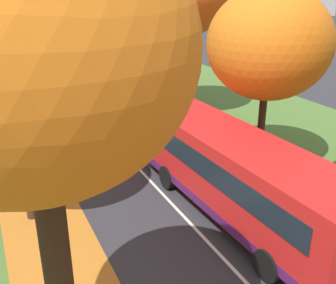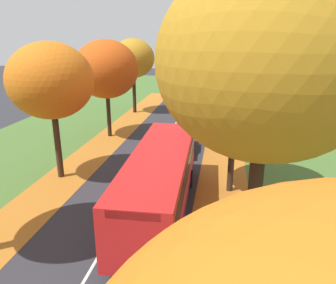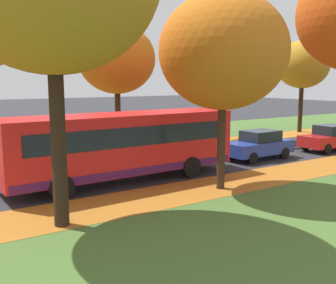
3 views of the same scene
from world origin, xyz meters
name	(u,v)px [view 3 (image 3 of 3)]	position (x,y,z in m)	size (l,w,h in m)	color
grass_verge_left	(158,137)	(-9.20, 20.00, 0.00)	(12.00, 90.00, 0.01)	#476B2D
leaf_litter_left	(114,153)	(-4.60, 14.00, 0.01)	(2.80, 60.00, 0.00)	#B26B23
leaf_litter_right	(208,187)	(4.60, 14.00, 0.01)	(2.80, 60.00, 0.00)	#B26B23
road_centre_line	(239,155)	(0.00, 20.00, 0.00)	(0.12, 80.00, 0.01)	silver
tree_left_mid	(117,59)	(-4.92, 14.48, 5.66)	(4.65, 4.65, 7.77)	#382619
tree_left_far	(224,65)	(-4.82, 22.86, 5.47)	(5.07, 5.07, 7.76)	black
tree_left_distant	(303,65)	(-5.10, 31.73, 5.70)	(4.44, 4.44, 7.73)	black
tree_right_mid	(223,52)	(4.97, 14.33, 5.52)	(5.08, 5.08, 7.82)	#382619
bus	(122,143)	(1.69, 11.51, 1.70)	(2.90, 10.47, 2.98)	red
car_blue_lead	(259,145)	(1.40, 20.17, 0.81)	(1.92, 4.27, 1.62)	#233D9E
car_red_following	(330,138)	(1.88, 25.99, 0.81)	(1.84, 4.23, 1.62)	#B21919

